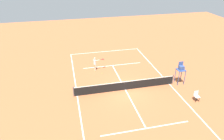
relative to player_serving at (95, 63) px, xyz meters
name	(u,v)px	position (x,y,z in m)	size (l,w,h in m)	color
ground_plane	(125,90)	(-2.22, 4.92, -0.95)	(60.00, 60.00, 0.00)	#B76038
court_lines	(125,90)	(-2.22, 4.92, -0.95)	(9.66, 20.56, 0.01)	white
tennis_net	(126,85)	(-2.22, 4.92, -0.45)	(10.26, 0.10, 1.07)	#4C4C51
player_serving	(95,63)	(0.00, 0.00, 0.00)	(1.29, 0.45, 1.61)	beige
tennis_ball	(102,73)	(-0.58, 0.99, -0.92)	(0.07, 0.07, 0.07)	#CCE033
umpire_chair	(181,69)	(-8.05, 4.95, 0.66)	(0.80, 0.80, 2.41)	#38518C
courtside_chair_near	(197,96)	(-8.02, 8.14, -0.42)	(0.44, 0.46, 0.95)	#262626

